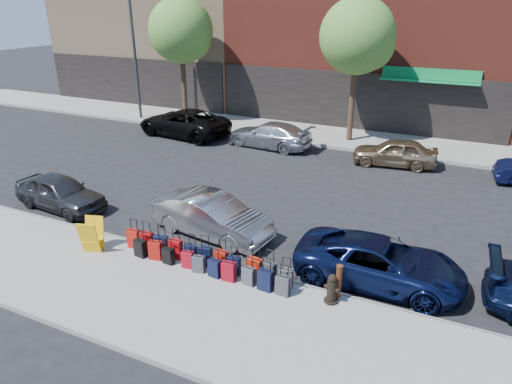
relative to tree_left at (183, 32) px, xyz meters
The scene contains 38 objects.
ground 14.72m from the tree_left, 43.94° to the right, with size 120.00×120.00×0.00m, color black.
sidewalk_near 19.54m from the tree_left, 58.36° to the right, with size 60.00×4.00×0.15m, color gray.
sidewalk_far 11.22m from the tree_left, ahead, with size 60.00×4.00×0.15m, color gray.
curb_near 17.92m from the tree_left, 54.81° to the right, with size 60.00×0.08×0.15m, color gray.
curb_far 11.31m from the tree_left, ahead, with size 60.00×0.08×0.15m, color gray.
tree_left is the anchor object (origin of this frame).
tree_center 10.50m from the tree_left, ahead, with size 3.80×3.80×7.27m.
streetlight 3.11m from the tree_left, 166.61° to the right, with size 2.59×0.18×8.00m.
suitcase_front_0 16.82m from the tree_left, 62.94° to the right, with size 0.40×0.24×0.95m.
suitcase_front_1 17.02m from the tree_left, 61.43° to the right, with size 0.42×0.27×0.97m.
suitcase_front_2 17.24m from the tree_left, 59.81° to the right, with size 0.41×0.25×0.96m.
suitcase_front_3 17.50m from the tree_left, 58.29° to the right, with size 0.40×0.23×0.94m.
suitcase_front_4 17.81m from the tree_left, 56.73° to the right, with size 0.40×0.25×0.91m.
suitcase_front_5 18.01m from the tree_left, 55.48° to the right, with size 0.42×0.28×0.94m.
suitcase_front_6 18.31m from the tree_left, 54.01° to the right, with size 0.42×0.27×0.94m.
suitcase_front_7 18.62m from the tree_left, 53.04° to the right, with size 0.38×0.23×0.87m.
suitcase_front_8 18.95m from the tree_left, 51.43° to the right, with size 0.45×0.30×1.01m.
suitcase_front_9 19.16m from the tree_left, 50.37° to the right, with size 0.43×0.29×0.95m.
suitcase_front_10 19.53m from the tree_left, 49.30° to the right, with size 0.39×0.25×0.89m.
suitcase_back_1 17.35m from the tree_left, 61.91° to the right, with size 0.39×0.26×0.87m.
suitcase_back_2 17.52m from the tree_left, 60.28° to the right, with size 0.42×0.28×0.92m.
suitcase_back_3 17.80m from the tree_left, 58.98° to the right, with size 0.35×0.22×0.79m.
suitcase_back_4 18.07m from the tree_left, 57.10° to the right, with size 0.36×0.24×0.81m.
suitcase_back_5 18.34m from the tree_left, 56.12° to the right, with size 0.36×0.25×0.79m.
suitcase_back_6 18.63m from the tree_left, 54.75° to the right, with size 0.37×0.24×0.83m.
suitcase_back_7 18.87m from the tree_left, 53.63° to the right, with size 0.39×0.24×0.89m.
suitcase_back_8 19.17m from the tree_left, 52.09° to the right, with size 0.36×0.24×0.82m.
suitcase_back_9 19.49m from the tree_left, 50.94° to the right, with size 0.40×0.25×0.93m.
suitcase_back_10 19.80m from the tree_left, 49.79° to the right, with size 0.38×0.24×0.88m.
fire_hydrant 20.41m from the tree_left, 46.66° to the right, with size 0.41×0.36×0.80m.
bollard 20.26m from the tree_left, 45.94° to the right, with size 0.17×0.17×0.94m.
display_rack 16.95m from the tree_left, 67.19° to the right, with size 0.74×0.78×1.03m.
car_near_0 14.03m from the tree_left, 77.89° to the right, with size 1.51×3.75×1.28m, color #333335.
car_near_1 15.96m from the tree_left, 54.11° to the right, with size 1.44×4.14×1.36m, color #B5B8BC.
car_near_2 19.89m from the tree_left, 41.53° to the right, with size 2.10×4.55×1.26m, color #0D163C.
car_far_0 5.55m from the tree_left, 61.35° to the right, with size 2.51×5.45×1.52m, color black.
car_far_1 8.65m from the tree_left, 20.95° to the right, with size 1.85×4.55×1.32m, color silver.
car_far_2 14.32m from the tree_left, 11.91° to the right, with size 1.53×3.81×1.30m, color #947B5A.
Camera 1 is at (6.07, -14.38, 7.24)m, focal length 32.00 mm.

